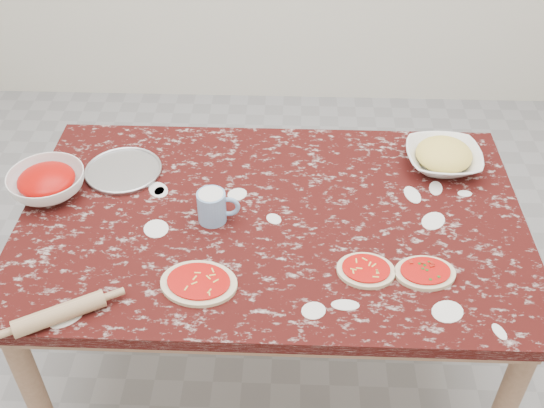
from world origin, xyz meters
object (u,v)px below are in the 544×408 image
Objects in this scene: rolling_pin at (59,314)px; flour_mug at (213,206)px; worktable at (272,235)px; sauce_bowl at (47,183)px; cheese_bowl at (443,159)px; pizza_tray at (123,171)px.

flour_mug is at bearing 48.76° from rolling_pin.
sauce_bowl reaches higher than worktable.
cheese_bowl is at bearing 32.73° from rolling_pin.
cheese_bowl is (1.10, 0.08, 0.03)m from pizza_tray.
rolling_pin is at bearing -70.08° from sauce_bowl.
rolling_pin is at bearing -131.24° from flour_mug.
pizza_tray is at bearing -176.06° from cheese_bowl.
sauce_bowl is at bearing 168.53° from flour_mug.
worktable is at bearing 38.77° from rolling_pin.
sauce_bowl reaches higher than pizza_tray.
pizza_tray is 1.03× the size of sauce_bowl.
pizza_tray is at bearing 158.02° from worktable.
worktable is at bearing -153.84° from cheese_bowl.
flour_mug is (-0.18, -0.02, 0.14)m from worktable.
sauce_bowl is 1.34m from cheese_bowl.
rolling_pin is (0.19, -0.53, -0.01)m from sauce_bowl.
sauce_bowl is 0.97× the size of cheese_bowl.
cheese_bowl is (0.58, 0.29, 0.11)m from worktable.
cheese_bowl reaches higher than rolling_pin.
pizza_tray is 1.06× the size of rolling_pin.
flour_mug is (0.34, -0.23, 0.05)m from pizza_tray.
worktable is 0.23m from flour_mug.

